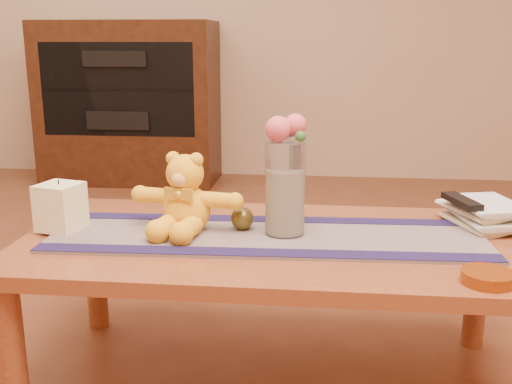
# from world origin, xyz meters

# --- Properties ---
(floor) EXTENTS (5.50, 5.50, 0.00)m
(floor) POSITION_xyz_m (0.00, 0.00, 0.00)
(floor) COLOR #5E2E1A
(floor) RESTS_ON ground
(coffee_table_top) EXTENTS (1.40, 0.70, 0.04)m
(coffee_table_top) POSITION_xyz_m (0.00, 0.00, 0.43)
(coffee_table_top) COLOR brown
(coffee_table_top) RESTS_ON floor
(table_leg_fl) EXTENTS (0.07, 0.07, 0.41)m
(table_leg_fl) POSITION_xyz_m (-0.64, -0.29, 0.21)
(table_leg_fl) COLOR brown
(table_leg_fl) RESTS_ON floor
(table_leg_bl) EXTENTS (0.07, 0.07, 0.41)m
(table_leg_bl) POSITION_xyz_m (-0.64, 0.29, 0.21)
(table_leg_bl) COLOR brown
(table_leg_bl) RESTS_ON floor
(table_leg_br) EXTENTS (0.07, 0.07, 0.41)m
(table_leg_br) POSITION_xyz_m (0.64, 0.29, 0.21)
(table_leg_br) COLOR brown
(table_leg_br) RESTS_ON floor
(persian_runner) EXTENTS (1.21, 0.39, 0.01)m
(persian_runner) POSITION_xyz_m (-0.02, 0.00, 0.45)
(persian_runner) COLOR #191844
(persian_runner) RESTS_ON coffee_table_top
(runner_border_near) EXTENTS (1.20, 0.10, 0.00)m
(runner_border_near) POSITION_xyz_m (-0.01, -0.14, 0.46)
(runner_border_near) COLOR #1B143D
(runner_border_near) RESTS_ON persian_runner
(runner_border_far) EXTENTS (1.20, 0.10, 0.00)m
(runner_border_far) POSITION_xyz_m (-0.03, 0.15, 0.46)
(runner_border_far) COLOR #1B143D
(runner_border_far) RESTS_ON persian_runner
(teddy_bear) EXTENTS (0.35, 0.31, 0.21)m
(teddy_bear) POSITION_xyz_m (-0.25, 0.03, 0.56)
(teddy_bear) COLOR yellow
(teddy_bear) RESTS_ON persian_runner
(pillar_candle) EXTENTS (0.13, 0.13, 0.13)m
(pillar_candle) POSITION_xyz_m (-0.61, -0.01, 0.52)
(pillar_candle) COLOR #FFF6BB
(pillar_candle) RESTS_ON persian_runner
(candle_wick) EXTENTS (0.00, 0.00, 0.01)m
(candle_wick) POSITION_xyz_m (-0.61, -0.01, 0.60)
(candle_wick) COLOR black
(candle_wick) RESTS_ON pillar_candle
(glass_vase) EXTENTS (0.11, 0.11, 0.26)m
(glass_vase) POSITION_xyz_m (0.03, 0.02, 0.59)
(glass_vase) COLOR silver
(glass_vase) RESTS_ON persian_runner
(potpourri_fill) EXTENTS (0.09, 0.09, 0.18)m
(potpourri_fill) POSITION_xyz_m (0.03, 0.02, 0.55)
(potpourri_fill) COLOR beige
(potpourri_fill) RESTS_ON glass_vase
(rose_left) EXTENTS (0.07, 0.07, 0.07)m
(rose_left) POSITION_xyz_m (0.01, 0.01, 0.75)
(rose_left) COLOR #E65161
(rose_left) RESTS_ON glass_vase
(rose_right) EXTENTS (0.06, 0.06, 0.06)m
(rose_right) POSITION_xyz_m (0.05, 0.02, 0.76)
(rose_right) COLOR #E65161
(rose_right) RESTS_ON glass_vase
(blue_flower_back) EXTENTS (0.04, 0.04, 0.04)m
(blue_flower_back) POSITION_xyz_m (0.04, 0.05, 0.75)
(blue_flower_back) COLOR #4F68AC
(blue_flower_back) RESTS_ON glass_vase
(blue_flower_side) EXTENTS (0.04, 0.04, 0.04)m
(blue_flower_side) POSITION_xyz_m (-0.00, 0.04, 0.74)
(blue_flower_side) COLOR #4F68AC
(blue_flower_side) RESTS_ON glass_vase
(leaf_sprig) EXTENTS (0.03, 0.03, 0.03)m
(leaf_sprig) POSITION_xyz_m (0.07, -0.00, 0.74)
(leaf_sprig) COLOR #33662D
(leaf_sprig) RESTS_ON glass_vase
(bronze_ball) EXTENTS (0.07, 0.07, 0.07)m
(bronze_ball) POSITION_xyz_m (-0.09, 0.04, 0.49)
(bronze_ball) COLOR #4D4419
(bronze_ball) RESTS_ON persian_runner
(book_bottom) EXTENTS (0.23, 0.27, 0.02)m
(book_bottom) POSITION_xyz_m (0.53, 0.14, 0.46)
(book_bottom) COLOR beige
(book_bottom) RESTS_ON coffee_table_top
(book_lower) EXTENTS (0.21, 0.25, 0.02)m
(book_lower) POSITION_xyz_m (0.53, 0.14, 0.48)
(book_lower) COLOR beige
(book_lower) RESTS_ON book_bottom
(book_upper) EXTENTS (0.24, 0.27, 0.02)m
(book_upper) POSITION_xyz_m (0.52, 0.14, 0.50)
(book_upper) COLOR beige
(book_upper) RESTS_ON book_lower
(book_top) EXTENTS (0.21, 0.26, 0.02)m
(book_top) POSITION_xyz_m (0.53, 0.14, 0.52)
(book_top) COLOR beige
(book_top) RESTS_ON book_upper
(tv_remote) EXTENTS (0.09, 0.17, 0.02)m
(tv_remote) POSITION_xyz_m (0.53, 0.13, 0.54)
(tv_remote) COLOR black
(tv_remote) RESTS_ON book_top
(amber_dish) EXTENTS (0.15, 0.15, 0.03)m
(amber_dish) POSITION_xyz_m (0.51, -0.27, 0.46)
(amber_dish) COLOR #BF5914
(amber_dish) RESTS_ON coffee_table_top
(media_cabinet) EXTENTS (1.20, 0.50, 1.10)m
(media_cabinet) POSITION_xyz_m (-1.20, 2.48, 0.55)
(media_cabinet) COLOR black
(media_cabinet) RESTS_ON floor
(cabinet_cavity) EXTENTS (1.02, 0.03, 0.61)m
(cabinet_cavity) POSITION_xyz_m (-1.20, 2.25, 0.66)
(cabinet_cavity) COLOR black
(cabinet_cavity) RESTS_ON media_cabinet
(cabinet_shelf) EXTENTS (1.02, 0.20, 0.02)m
(cabinet_shelf) POSITION_xyz_m (-1.20, 2.33, 0.66)
(cabinet_shelf) COLOR black
(cabinet_shelf) RESTS_ON media_cabinet
(stereo_upper) EXTENTS (0.42, 0.28, 0.10)m
(stereo_upper) POSITION_xyz_m (-1.20, 2.35, 0.86)
(stereo_upper) COLOR black
(stereo_upper) RESTS_ON media_cabinet
(stereo_lower) EXTENTS (0.42, 0.28, 0.12)m
(stereo_lower) POSITION_xyz_m (-1.20, 2.35, 0.46)
(stereo_lower) COLOR black
(stereo_lower) RESTS_ON media_cabinet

